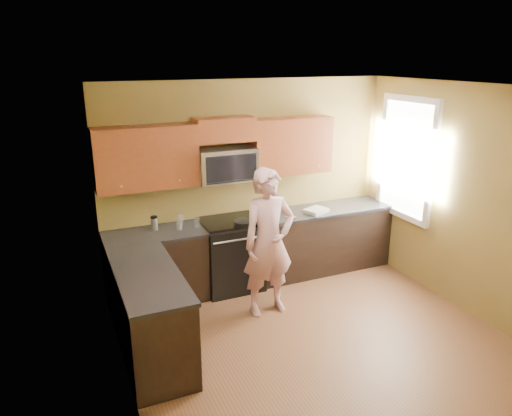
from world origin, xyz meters
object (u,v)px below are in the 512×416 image
stove (231,254)px  frying_pan (244,225)px  travel_mug (155,230)px  butter_tub (266,219)px  microwave (226,180)px  woman (269,243)px

stove → frying_pan: (0.09, -0.24, 0.47)m
stove → travel_mug: 1.06m
frying_pan → butter_tub: frying_pan is taller
microwave → travel_mug: size_ratio=4.23×
stove → microwave: 0.98m
woman → stove: bearing=102.4°
stove → microwave: microwave is taller
microwave → frying_pan: size_ratio=1.68×
woman → travel_mug: (-1.15, 0.88, 0.03)m
butter_tub → travel_mug: size_ratio=0.76×
frying_pan → butter_tub: bearing=23.2°
frying_pan → travel_mug: (-1.05, 0.35, -0.03)m
frying_pan → travel_mug: bearing=161.6°
microwave → frying_pan: (0.09, -0.37, -0.50)m
microwave → butter_tub: 0.74m
frying_pan → butter_tub: (0.39, 0.17, -0.03)m
butter_tub → travel_mug: (-1.44, 0.19, 0.00)m
microwave → travel_mug: bearing=-179.0°
microwave → frying_pan: microwave is taller
microwave → travel_mug: (-0.96, -0.02, -0.53)m
woman → travel_mug: size_ratio=9.91×
stove → woman: bearing=-76.0°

